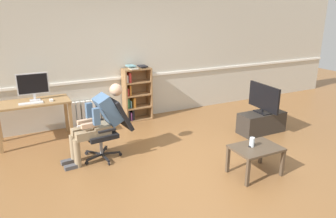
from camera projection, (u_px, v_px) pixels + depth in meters
ground_plane at (184, 170)px, 4.77m from camera, size 18.00×18.00×0.00m
back_wall at (123, 57)px, 6.61m from camera, size 12.00×0.13×2.70m
computer_desk at (33, 108)px, 5.60m from camera, size 1.25×0.59×0.76m
imac_monitor at (33, 85)px, 5.57m from camera, size 0.54×0.14×0.49m
keyboard at (31, 103)px, 5.43m from camera, size 0.39×0.12×0.02m
computer_mouse at (51, 100)px, 5.59m from camera, size 0.06×0.10×0.03m
bookshelf at (135, 94)px, 6.74m from camera, size 0.60×0.30×1.20m
radiator at (89, 113)px, 6.49m from camera, size 0.69×0.08×0.53m
office_chair at (109, 126)px, 5.07m from camera, size 0.83×0.62×0.96m
person_seated at (98, 121)px, 4.94m from camera, size 1.04×0.42×1.20m
tv_stand at (261, 122)px, 6.15m from camera, size 0.92×0.39×0.40m
tv_screen at (264, 98)px, 6.00m from camera, size 0.22×0.82×0.55m
coffee_table at (256, 151)px, 4.55m from camera, size 0.69×0.50×0.43m
drinking_glass at (252, 142)px, 4.52m from camera, size 0.07×0.07×0.14m
spare_remote at (252, 145)px, 4.57m from camera, size 0.15×0.10×0.02m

